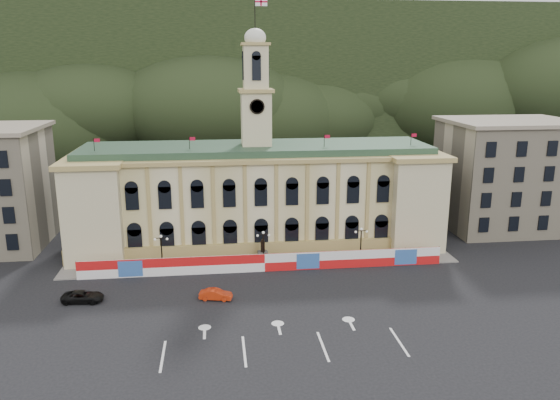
{
  "coord_description": "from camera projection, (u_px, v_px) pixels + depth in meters",
  "views": [
    {
      "loc": [
        -6.27,
        -55.07,
        28.13
      ],
      "look_at": [
        2.47,
        18.0,
        9.31
      ],
      "focal_mm": 35.0,
      "sensor_mm": 36.0,
      "label": 1
    }
  ],
  "objects": [
    {
      "name": "lamp_center",
      "position": [
        263.0,
        245.0,
        76.26
      ],
      "size": [
        1.96,
        0.44,
        5.15
      ],
      "color": "black",
      "rests_on": "ground"
    },
    {
      "name": "side_building_right",
      "position": [
        506.0,
        174.0,
        93.05
      ],
      "size": [
        21.0,
        17.0,
        18.6
      ],
      "color": "#C0B294",
      "rests_on": "ground"
    },
    {
      "name": "city_hall",
      "position": [
        257.0,
        194.0,
        85.3
      ],
      "size": [
        56.2,
        17.6,
        37.1
      ],
      "color": "beige",
      "rests_on": "ground"
    },
    {
      "name": "red_sedan",
      "position": [
        216.0,
        294.0,
        66.06
      ],
      "size": [
        2.96,
        4.52,
        1.31
      ],
      "primitive_type": "imported",
      "rotation": [
        0.0,
        0.0,
        1.37
      ],
      "color": "red",
      "rests_on": "ground"
    },
    {
      "name": "lamp_right",
      "position": [
        361.0,
        242.0,
        77.87
      ],
      "size": [
        1.96,
        0.44,
        5.15
      ],
      "color": "black",
      "rests_on": "ground"
    },
    {
      "name": "lane_markings",
      "position": [
        283.0,
        344.0,
        55.85
      ],
      "size": [
        26.0,
        10.0,
        0.02
      ],
      "primitive_type": null,
      "color": "white",
      "rests_on": "ground"
    },
    {
      "name": "statue",
      "position": [
        263.0,
        256.0,
        77.69
      ],
      "size": [
        1.4,
        1.4,
        3.72
      ],
      "color": "#595651",
      "rests_on": "ground"
    },
    {
      "name": "pavement",
      "position": [
        263.0,
        264.0,
        77.72
      ],
      "size": [
        56.0,
        5.5,
        0.16
      ],
      "primitive_type": "cube",
      "color": "slate",
      "rests_on": "ground"
    },
    {
      "name": "hill_ridge",
      "position": [
        234.0,
        89.0,
        173.19
      ],
      "size": [
        230.0,
        80.0,
        64.0
      ],
      "color": "black",
      "rests_on": "ground"
    },
    {
      "name": "lamp_left",
      "position": [
        162.0,
        249.0,
        74.65
      ],
      "size": [
        1.96,
        0.44,
        5.15
      ],
      "color": "black",
      "rests_on": "ground"
    },
    {
      "name": "ground",
      "position": [
        277.0,
        321.0,
        60.67
      ],
      "size": [
        260.0,
        260.0,
        0.0
      ],
      "primitive_type": "plane",
      "color": "black",
      "rests_on": "ground"
    },
    {
      "name": "black_suv",
      "position": [
        83.0,
        297.0,
        65.42
      ],
      "size": [
        3.05,
        5.26,
        1.36
      ],
      "primitive_type": "imported",
      "rotation": [
        0.0,
        0.0,
        1.49
      ],
      "color": "black",
      "rests_on": "ground"
    },
    {
      "name": "hoarding_fence",
      "position": [
        265.0,
        263.0,
        74.86
      ],
      "size": [
        50.0,
        0.44,
        2.5
      ],
      "color": "red",
      "rests_on": "ground"
    }
  ]
}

